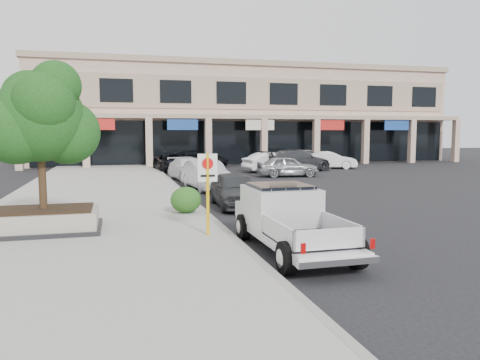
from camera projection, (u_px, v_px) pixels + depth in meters
name	position (u px, v px, depth m)	size (l,w,h in m)	color
ground	(284.00, 238.00, 13.50)	(120.00, 120.00, 0.00)	black
sidewalk	(95.00, 210.00, 17.87)	(8.00, 52.00, 0.15)	gray
curb	(197.00, 205.00, 18.87)	(0.20, 52.00, 0.15)	gray
strip_mall	(243.00, 114.00, 47.66)	(40.55, 12.43, 9.50)	tan
planter	(44.00, 220.00, 13.62)	(3.20, 2.20, 0.68)	black
planter_tree	(45.00, 119.00, 13.50)	(2.90, 2.55, 4.00)	#321C13
no_parking_sign	(208.00, 183.00, 13.01)	(0.55, 0.09, 2.30)	yellow
hedge	(186.00, 200.00, 16.70)	(1.10, 0.99, 0.94)	#174D16
pickup_truck	(293.00, 220.00, 11.82)	(1.93, 5.22, 1.64)	silver
curb_car_a	(235.00, 189.00, 18.93)	(1.68, 4.17, 1.42)	#2F3134
curb_car_b	(206.00, 175.00, 24.49)	(1.58, 4.54, 1.50)	#AEB0B6
curb_car_c	(189.00, 169.00, 29.21)	(1.94, 4.78, 1.39)	silver
curb_car_d	(172.00, 163.00, 35.45)	(2.27, 4.92, 1.37)	black
lot_car_a	(287.00, 166.00, 31.45)	(1.66, 4.13, 1.41)	#94969B
lot_car_b	(272.00, 162.00, 35.15)	(1.55, 4.45, 1.47)	silver
lot_car_c	(297.00, 160.00, 35.65)	(2.31, 5.69, 1.65)	#303236
lot_car_d	(198.00, 159.00, 39.39)	(2.38, 5.16, 1.43)	black
lot_car_e	(305.00, 157.00, 41.07)	(1.85, 4.59, 1.56)	#A1A3A9
lot_car_f	(330.00, 160.00, 38.17)	(1.48, 4.25, 1.40)	white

